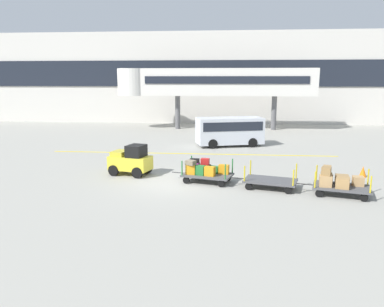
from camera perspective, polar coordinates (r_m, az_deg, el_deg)
ground_plane at (r=18.20m, az=-3.06°, el=-4.40°), size 120.00×120.00×0.00m
apron_lead_line at (r=25.13m, az=-0.03°, el=-0.03°), size 18.91×0.22×0.01m
terminal_building at (r=43.40m, az=1.87°, el=11.30°), size 56.97×2.51×9.98m
jet_bridge at (r=37.38m, az=2.41°, el=10.65°), size 19.22×3.00×5.89m
baggage_tug at (r=19.75m, az=-9.21°, el=-1.04°), size 2.32×1.69×1.58m
baggage_cart_lead at (r=18.20m, az=2.02°, el=-2.61°), size 3.09×1.96×1.10m
baggage_cart_middle at (r=17.52m, az=11.70°, el=-4.06°), size 3.09×1.96×1.10m
baggage_cart_tail at (r=17.33m, az=21.17°, el=-4.03°), size 3.09×1.96×1.25m
shuttle_van at (r=28.08m, az=5.69°, el=3.64°), size 5.14×3.15×2.10m
safety_cone_near at (r=21.02m, az=24.35°, el=-2.50°), size 0.36×0.36×0.55m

